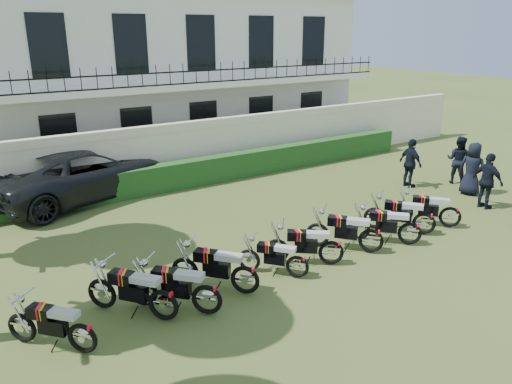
# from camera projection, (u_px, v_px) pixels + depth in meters

# --- Properties ---
(ground) EXTENTS (100.00, 100.00, 0.00)m
(ground) POSITION_uv_depth(u_px,v_px,m) (329.00, 250.00, 13.47)
(ground) COLOR #415522
(ground) RESTS_ON ground
(perimeter_wall) EXTENTS (30.00, 0.35, 2.30)m
(perimeter_wall) POSITION_uv_depth(u_px,v_px,m) (194.00, 150.00, 19.44)
(perimeter_wall) COLOR #EDE3C7
(perimeter_wall) RESTS_ON ground
(hedge) EXTENTS (18.00, 0.60, 1.00)m
(hedge) POSITION_uv_depth(u_px,v_px,m) (227.00, 167.00, 19.54)
(hedge) COLOR #174018
(hedge) RESTS_ON ground
(building) EXTENTS (20.40, 9.60, 7.40)m
(building) POSITION_uv_depth(u_px,v_px,m) (134.00, 72.00, 23.36)
(building) COLOR white
(building) RESTS_ON ground
(motorcycle_0) EXTENTS (1.33, 1.49, 1.04)m
(motorcycle_0) POSITION_uv_depth(u_px,v_px,m) (82.00, 331.00, 9.02)
(motorcycle_0) COLOR black
(motorcycle_0) RESTS_ON ground
(motorcycle_1) EXTENTS (1.39, 1.74, 1.16)m
(motorcycle_1) POSITION_uv_depth(u_px,v_px,m) (163.00, 298.00, 10.03)
(motorcycle_1) COLOR black
(motorcycle_1) RESTS_ON ground
(motorcycle_2) EXTENTS (1.50, 1.61, 1.14)m
(motorcycle_2) POSITION_uv_depth(u_px,v_px,m) (207.00, 292.00, 10.24)
(motorcycle_2) COLOR black
(motorcycle_2) RESTS_ON ground
(motorcycle_3) EXTENTS (1.45, 1.69, 1.16)m
(motorcycle_3) POSITION_uv_depth(u_px,v_px,m) (245.00, 273.00, 11.04)
(motorcycle_3) COLOR black
(motorcycle_3) RESTS_ON ground
(motorcycle_4) EXTENTS (1.18, 1.42, 0.96)m
(motorcycle_4) POSITION_uv_depth(u_px,v_px,m) (298.00, 261.00, 11.79)
(motorcycle_4) COLOR black
(motorcycle_4) RESTS_ON ground
(motorcycle_5) EXTENTS (1.63, 1.31, 1.09)m
(motorcycle_5) POSITION_uv_depth(u_px,v_px,m) (331.00, 247.00, 12.43)
(motorcycle_5) COLOR black
(motorcycle_5) RESTS_ON ground
(motorcycle_6) EXTENTS (1.41, 1.67, 1.14)m
(motorcycle_6) POSITION_uv_depth(u_px,v_px,m) (371.00, 235.00, 13.09)
(motorcycle_6) COLOR black
(motorcycle_6) RESTS_ON ground
(motorcycle_7) EXTENTS (1.45, 1.53, 1.10)m
(motorcycle_7) POSITION_uv_depth(u_px,v_px,m) (410.00, 228.00, 13.58)
(motorcycle_7) COLOR black
(motorcycle_7) RESTS_ON ground
(motorcycle_8) EXTENTS (1.32, 1.68, 1.11)m
(motorcycle_8) POSITION_uv_depth(u_px,v_px,m) (425.00, 218.00, 14.26)
(motorcycle_8) COLOR black
(motorcycle_8) RESTS_ON ground
(motorcycle_9) EXTENTS (1.35, 1.61, 1.09)m
(motorcycle_9) POSITION_uv_depth(u_px,v_px,m) (451.00, 212.00, 14.77)
(motorcycle_9) COLOR black
(motorcycle_9) RESTS_ON ground
(suv) EXTENTS (6.96, 4.76, 1.77)m
(suv) POSITION_uv_depth(u_px,v_px,m) (81.00, 173.00, 17.31)
(suv) COLOR black
(suv) RESTS_ON ground
(officer_2) EXTENTS (0.53, 1.12, 1.86)m
(officer_2) POSITION_uv_depth(u_px,v_px,m) (488.00, 181.00, 16.28)
(officer_2) COLOR black
(officer_2) RESTS_ON ground
(officer_3) EXTENTS (0.86, 1.07, 1.89)m
(officer_3) POSITION_uv_depth(u_px,v_px,m) (472.00, 169.00, 17.65)
(officer_3) COLOR black
(officer_3) RESTS_ON ground
(officer_4) EXTENTS (0.92, 1.05, 1.83)m
(officer_4) POSITION_uv_depth(u_px,v_px,m) (458.00, 160.00, 18.95)
(officer_4) COLOR black
(officer_4) RESTS_ON ground
(officer_5) EXTENTS (0.57, 1.12, 1.83)m
(officer_5) POSITION_uv_depth(u_px,v_px,m) (410.00, 163.00, 18.50)
(officer_5) COLOR black
(officer_5) RESTS_ON ground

